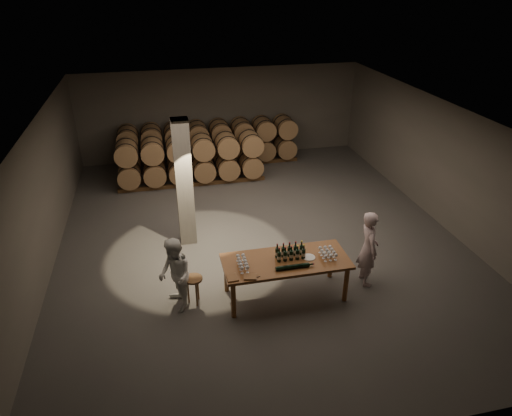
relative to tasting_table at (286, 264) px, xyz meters
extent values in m
plane|color=#565350|center=(0.00, 2.50, -0.80)|extent=(12.00, 12.00, 0.00)
plane|color=#605E59|center=(0.00, 2.50, 2.40)|extent=(12.00, 12.00, 0.00)
plane|color=#615C53|center=(0.00, 8.50, 0.80)|extent=(10.00, 0.00, 10.00)
plane|color=#615C53|center=(0.00, -3.50, 0.80)|extent=(10.00, 0.00, 10.00)
plane|color=#615C53|center=(-5.00, 2.50, 0.80)|extent=(0.00, 12.00, 12.00)
plane|color=#615C53|center=(5.00, 2.50, 0.80)|extent=(0.00, 12.00, 12.00)
cube|color=slate|center=(-1.80, 2.70, 0.80)|extent=(0.40, 0.40, 3.20)
cylinder|color=brown|center=(-1.18, -0.43, -0.38)|extent=(0.10, 0.10, 0.84)
cylinder|color=brown|center=(1.18, -0.43, -0.38)|extent=(0.10, 0.10, 0.84)
cylinder|color=brown|center=(-1.18, 0.43, -0.38)|extent=(0.10, 0.10, 0.84)
cylinder|color=brown|center=(1.18, 0.43, -0.38)|extent=(0.10, 0.10, 0.84)
cube|color=brown|center=(0.00, 0.00, 0.07)|extent=(2.60, 1.10, 0.06)
cube|color=brown|center=(-0.57, 7.40, -0.74)|extent=(6.26, 0.10, 0.12)
cube|color=brown|center=(-0.57, 8.00, -0.74)|extent=(6.26, 0.10, 0.12)
cylinder|color=#9D7647|center=(-3.30, 7.70, -0.33)|extent=(0.70, 0.95, 0.70)
cylinder|color=black|center=(-3.30, 7.44, -0.33)|extent=(0.73, 0.04, 0.73)
cylinder|color=black|center=(-3.30, 7.96, -0.33)|extent=(0.73, 0.04, 0.73)
cylinder|color=#9D7647|center=(-2.52, 7.70, -0.33)|extent=(0.70, 0.95, 0.70)
cylinder|color=black|center=(-2.52, 7.44, -0.33)|extent=(0.73, 0.04, 0.73)
cylinder|color=black|center=(-2.52, 7.96, -0.33)|extent=(0.73, 0.04, 0.73)
cylinder|color=#9D7647|center=(-1.74, 7.70, -0.33)|extent=(0.70, 0.95, 0.70)
cylinder|color=black|center=(-1.74, 7.44, -0.33)|extent=(0.73, 0.04, 0.73)
cylinder|color=black|center=(-1.74, 7.96, -0.33)|extent=(0.73, 0.04, 0.73)
cylinder|color=#9D7647|center=(-0.96, 7.70, -0.33)|extent=(0.70, 0.95, 0.70)
cylinder|color=black|center=(-0.96, 7.44, -0.33)|extent=(0.73, 0.04, 0.73)
cylinder|color=black|center=(-0.96, 7.96, -0.33)|extent=(0.73, 0.04, 0.73)
cylinder|color=#9D7647|center=(-0.18, 7.70, -0.33)|extent=(0.70, 0.95, 0.70)
cylinder|color=black|center=(-0.18, 7.44, -0.33)|extent=(0.73, 0.04, 0.73)
cylinder|color=black|center=(-0.18, 7.96, -0.33)|extent=(0.73, 0.04, 0.73)
cylinder|color=#9D7647|center=(0.60, 7.70, -0.33)|extent=(0.70, 0.95, 0.70)
cylinder|color=black|center=(0.60, 7.44, -0.33)|extent=(0.73, 0.04, 0.73)
cylinder|color=black|center=(0.60, 7.96, -0.33)|extent=(0.73, 0.04, 0.73)
cylinder|color=#9D7647|center=(1.38, 7.70, -0.33)|extent=(0.70, 0.95, 0.70)
cylinder|color=black|center=(1.38, 7.44, -0.33)|extent=(0.73, 0.04, 0.73)
cylinder|color=black|center=(1.38, 7.96, -0.33)|extent=(0.73, 0.04, 0.73)
cylinder|color=#9D7647|center=(2.16, 7.70, -0.33)|extent=(0.70, 0.95, 0.70)
cylinder|color=black|center=(2.16, 7.44, -0.33)|extent=(0.73, 0.04, 0.73)
cylinder|color=black|center=(2.16, 7.96, -0.33)|extent=(0.73, 0.04, 0.73)
cylinder|color=#9D7647|center=(-3.30, 7.70, 0.41)|extent=(0.70, 0.95, 0.70)
cylinder|color=black|center=(-3.30, 7.44, 0.41)|extent=(0.73, 0.04, 0.73)
cylinder|color=black|center=(-3.30, 7.96, 0.41)|extent=(0.73, 0.04, 0.73)
cylinder|color=#9D7647|center=(-2.52, 7.70, 0.41)|extent=(0.70, 0.95, 0.70)
cylinder|color=black|center=(-2.52, 7.44, 0.41)|extent=(0.73, 0.04, 0.73)
cylinder|color=black|center=(-2.52, 7.96, 0.41)|extent=(0.73, 0.04, 0.73)
cylinder|color=#9D7647|center=(-1.74, 7.70, 0.41)|extent=(0.70, 0.95, 0.70)
cylinder|color=black|center=(-1.74, 7.44, 0.41)|extent=(0.73, 0.04, 0.73)
cylinder|color=black|center=(-1.74, 7.96, 0.41)|extent=(0.73, 0.04, 0.73)
cylinder|color=#9D7647|center=(-0.96, 7.70, 0.41)|extent=(0.70, 0.95, 0.70)
cylinder|color=black|center=(-0.96, 7.44, 0.41)|extent=(0.73, 0.04, 0.73)
cylinder|color=black|center=(-0.96, 7.96, 0.41)|extent=(0.73, 0.04, 0.73)
cylinder|color=#9D7647|center=(-0.18, 7.70, 0.41)|extent=(0.70, 0.95, 0.70)
cylinder|color=black|center=(-0.18, 7.44, 0.41)|extent=(0.73, 0.04, 0.73)
cylinder|color=black|center=(-0.18, 7.96, 0.41)|extent=(0.73, 0.04, 0.73)
cylinder|color=#9D7647|center=(0.60, 7.70, 0.41)|extent=(0.70, 0.95, 0.70)
cylinder|color=black|center=(0.60, 7.44, 0.41)|extent=(0.73, 0.04, 0.73)
cylinder|color=black|center=(0.60, 7.96, 0.41)|extent=(0.73, 0.04, 0.73)
cylinder|color=#9D7647|center=(1.38, 7.70, 0.41)|extent=(0.70, 0.95, 0.70)
cylinder|color=black|center=(1.38, 7.44, 0.41)|extent=(0.73, 0.04, 0.73)
cylinder|color=black|center=(1.38, 7.96, 0.41)|extent=(0.73, 0.04, 0.73)
cylinder|color=#9D7647|center=(2.16, 7.70, 0.41)|extent=(0.70, 0.95, 0.70)
cylinder|color=black|center=(2.16, 7.44, 0.41)|extent=(0.73, 0.04, 0.73)
cylinder|color=black|center=(2.16, 7.96, 0.41)|extent=(0.73, 0.04, 0.73)
cube|color=brown|center=(-1.35, 6.00, -0.74)|extent=(4.70, 0.10, 0.12)
cube|color=brown|center=(-1.35, 6.60, -0.74)|extent=(4.70, 0.10, 0.12)
cylinder|color=#9D7647|center=(-3.30, 6.30, -0.33)|extent=(0.70, 0.95, 0.70)
cylinder|color=black|center=(-3.30, 6.04, -0.33)|extent=(0.73, 0.04, 0.73)
cylinder|color=black|center=(-3.30, 6.56, -0.33)|extent=(0.73, 0.04, 0.73)
cylinder|color=#9D7647|center=(-2.52, 6.30, -0.33)|extent=(0.70, 0.95, 0.70)
cylinder|color=black|center=(-2.52, 6.04, -0.33)|extent=(0.73, 0.04, 0.73)
cylinder|color=black|center=(-2.52, 6.56, -0.33)|extent=(0.73, 0.04, 0.73)
cylinder|color=#9D7647|center=(-1.74, 6.30, -0.33)|extent=(0.70, 0.95, 0.70)
cylinder|color=black|center=(-1.74, 6.04, -0.33)|extent=(0.73, 0.04, 0.73)
cylinder|color=black|center=(-1.74, 6.56, -0.33)|extent=(0.73, 0.04, 0.73)
cylinder|color=#9D7647|center=(-0.96, 6.30, -0.33)|extent=(0.70, 0.95, 0.70)
cylinder|color=black|center=(-0.96, 6.04, -0.33)|extent=(0.73, 0.04, 0.73)
cylinder|color=black|center=(-0.96, 6.56, -0.33)|extent=(0.73, 0.04, 0.73)
cylinder|color=#9D7647|center=(-0.18, 6.30, -0.33)|extent=(0.70, 0.95, 0.70)
cylinder|color=black|center=(-0.18, 6.04, -0.33)|extent=(0.73, 0.04, 0.73)
cylinder|color=black|center=(-0.18, 6.56, -0.33)|extent=(0.73, 0.04, 0.73)
cylinder|color=#9D7647|center=(0.60, 6.30, -0.33)|extent=(0.70, 0.95, 0.70)
cylinder|color=black|center=(0.60, 6.04, -0.33)|extent=(0.73, 0.04, 0.73)
cylinder|color=black|center=(0.60, 6.56, -0.33)|extent=(0.73, 0.04, 0.73)
cylinder|color=#9D7647|center=(-3.30, 6.30, 0.41)|extent=(0.70, 0.95, 0.70)
cylinder|color=black|center=(-3.30, 6.04, 0.41)|extent=(0.73, 0.04, 0.73)
cylinder|color=black|center=(-3.30, 6.56, 0.41)|extent=(0.73, 0.04, 0.73)
cylinder|color=#9D7647|center=(-2.52, 6.30, 0.41)|extent=(0.70, 0.95, 0.70)
cylinder|color=black|center=(-2.52, 6.04, 0.41)|extent=(0.73, 0.04, 0.73)
cylinder|color=black|center=(-2.52, 6.56, 0.41)|extent=(0.73, 0.04, 0.73)
cylinder|color=#9D7647|center=(-1.74, 6.30, 0.41)|extent=(0.70, 0.95, 0.70)
cylinder|color=black|center=(-1.74, 6.04, 0.41)|extent=(0.73, 0.04, 0.73)
cylinder|color=black|center=(-1.74, 6.56, 0.41)|extent=(0.73, 0.04, 0.73)
cylinder|color=#9D7647|center=(-0.96, 6.30, 0.41)|extent=(0.70, 0.95, 0.70)
cylinder|color=black|center=(-0.96, 6.04, 0.41)|extent=(0.73, 0.04, 0.73)
cylinder|color=black|center=(-0.96, 6.56, 0.41)|extent=(0.73, 0.04, 0.73)
cylinder|color=#9D7647|center=(-0.18, 6.30, 0.41)|extent=(0.70, 0.95, 0.70)
cylinder|color=black|center=(-0.18, 6.04, 0.41)|extent=(0.73, 0.04, 0.73)
cylinder|color=black|center=(-0.18, 6.56, 0.41)|extent=(0.73, 0.04, 0.73)
cylinder|color=#9D7647|center=(0.60, 6.30, 0.41)|extent=(0.70, 0.95, 0.70)
cylinder|color=black|center=(0.60, 6.04, 0.41)|extent=(0.73, 0.04, 0.73)
cylinder|color=black|center=(0.60, 6.56, 0.41)|extent=(0.73, 0.04, 0.73)
cylinder|color=black|center=(-0.15, -0.02, 0.21)|extent=(0.08, 0.08, 0.22)
cylinder|color=silver|center=(-0.15, -0.02, 0.20)|extent=(0.08, 0.08, 0.07)
cylinder|color=black|center=(-0.15, -0.02, 0.37)|extent=(0.03, 0.03, 0.09)
cylinder|color=gold|center=(-0.15, -0.02, 0.42)|extent=(0.03, 0.03, 0.03)
cylinder|color=black|center=(-0.15, 0.13, 0.21)|extent=(0.08, 0.08, 0.22)
cylinder|color=silver|center=(-0.15, 0.13, 0.20)|extent=(0.08, 0.08, 0.07)
cylinder|color=black|center=(-0.15, 0.13, 0.37)|extent=(0.03, 0.03, 0.09)
cylinder|color=maroon|center=(-0.15, 0.13, 0.42)|extent=(0.03, 0.03, 0.03)
cylinder|color=black|center=(-0.02, -0.02, 0.21)|extent=(0.08, 0.08, 0.22)
cylinder|color=silver|center=(-0.02, -0.02, 0.20)|extent=(0.08, 0.08, 0.07)
cylinder|color=black|center=(-0.02, -0.02, 0.37)|extent=(0.03, 0.03, 0.09)
cylinder|color=maroon|center=(-0.02, -0.02, 0.42)|extent=(0.03, 0.03, 0.03)
cylinder|color=black|center=(-0.02, 0.13, 0.21)|extent=(0.08, 0.08, 0.22)
cylinder|color=silver|center=(-0.02, 0.13, 0.20)|extent=(0.08, 0.08, 0.07)
cylinder|color=black|center=(-0.02, 0.13, 0.37)|extent=(0.03, 0.03, 0.09)
cylinder|color=gold|center=(-0.02, 0.13, 0.42)|extent=(0.03, 0.03, 0.03)
cylinder|color=black|center=(0.11, -0.02, 0.21)|extent=(0.08, 0.08, 0.22)
cylinder|color=silver|center=(0.11, -0.02, 0.20)|extent=(0.08, 0.08, 0.07)
cylinder|color=black|center=(0.11, -0.02, 0.37)|extent=(0.03, 0.03, 0.09)
cylinder|color=gold|center=(0.11, -0.02, 0.42)|extent=(0.03, 0.03, 0.03)
cylinder|color=black|center=(0.11, 0.13, 0.21)|extent=(0.08, 0.08, 0.22)
cylinder|color=silver|center=(0.11, 0.13, 0.20)|extent=(0.08, 0.08, 0.07)
cylinder|color=black|center=(0.11, 0.13, 0.37)|extent=(0.03, 0.03, 0.09)
cylinder|color=maroon|center=(0.11, 0.13, 0.42)|extent=(0.03, 0.03, 0.03)
cylinder|color=black|center=(0.24, -0.02, 0.21)|extent=(0.08, 0.08, 0.22)
cylinder|color=silver|center=(0.24, -0.02, 0.20)|extent=(0.08, 0.08, 0.07)
cylinder|color=black|center=(0.24, -0.02, 0.37)|extent=(0.03, 0.03, 0.09)
cylinder|color=maroon|center=(0.24, -0.02, 0.42)|extent=(0.03, 0.03, 0.03)
cylinder|color=black|center=(0.24, 0.13, 0.21)|extent=(0.08, 0.08, 0.22)
cylinder|color=silver|center=(0.24, 0.13, 0.20)|extent=(0.08, 0.08, 0.07)
cylinder|color=black|center=(0.24, 0.13, 0.37)|extent=(0.03, 0.03, 0.09)
cylinder|color=gold|center=(0.24, 0.13, 0.42)|extent=(0.03, 0.03, 0.03)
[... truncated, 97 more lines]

